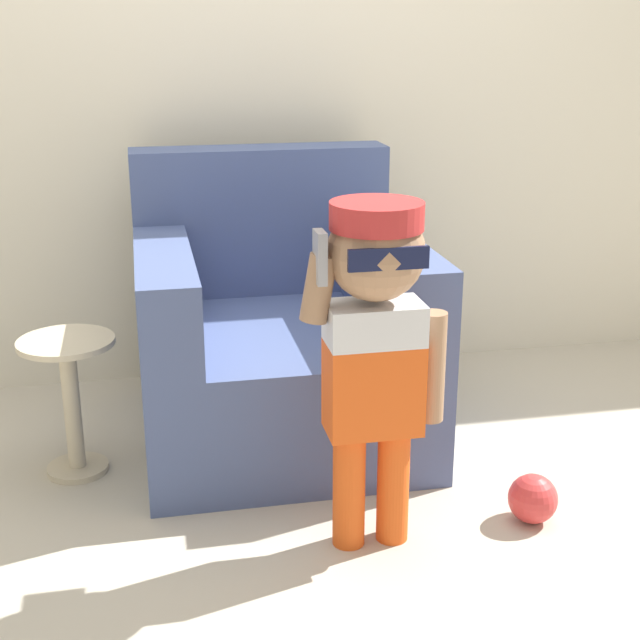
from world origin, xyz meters
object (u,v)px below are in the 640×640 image
Objects in this scene: side_table at (71,393)px; toy_ball at (533,499)px; person_child at (375,324)px; armchair at (276,338)px.

toy_ball is (1.29, -0.57, -0.20)m from side_table.
person_child reaches higher than side_table.
side_table is at bearing 144.76° from person_child.
person_child is at bearing -179.43° from toy_ball.
toy_ball is at bearing -23.83° from side_table.
person_child is 2.12× the size of side_table.
armchair reaches higher than toy_ball.
toy_ball is at bearing -51.34° from armchair.
side_table is at bearing 156.17° from toy_ball.
armchair is 0.84m from person_child.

